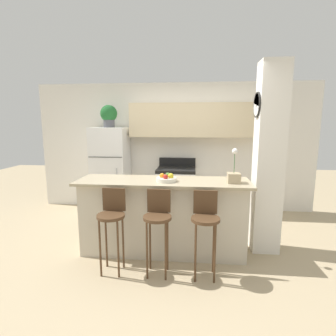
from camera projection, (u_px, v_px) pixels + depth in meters
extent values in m
plane|color=tan|center=(163.00, 251.00, 3.66)|extent=(14.00, 14.00, 0.00)
cube|color=white|center=(174.00, 147.00, 5.35)|extent=(5.60, 0.06, 2.55)
cube|color=beige|center=(194.00, 120.00, 5.03)|extent=(2.49, 0.32, 0.64)
cube|color=white|center=(177.00, 133.00, 5.13)|extent=(0.75, 0.28, 0.12)
cube|color=white|center=(269.00, 160.00, 3.51)|extent=(0.36, 0.32, 2.55)
cylinder|color=black|center=(257.00, 105.00, 3.40)|extent=(0.02, 0.33, 0.33)
cylinder|color=white|center=(257.00, 105.00, 3.40)|extent=(0.01, 0.29, 0.29)
cube|color=beige|center=(163.00, 218.00, 3.57)|extent=(2.17, 0.54, 0.98)
cube|color=tan|center=(163.00, 181.00, 3.49)|extent=(2.29, 0.66, 0.03)
cube|color=white|center=(111.00, 184.00, 5.23)|extent=(0.67, 0.61, 1.14)
cube|color=white|center=(110.00, 141.00, 5.09)|extent=(0.67, 0.61, 0.54)
cube|color=#333333|center=(105.00, 157.00, 4.83)|extent=(0.64, 0.01, 0.01)
cylinder|color=#B2B2B7|center=(117.00, 185.00, 4.89)|extent=(0.02, 0.02, 0.63)
cube|color=white|center=(176.00, 193.00, 5.12)|extent=(0.73, 0.65, 0.85)
cube|color=black|center=(176.00, 170.00, 5.04)|extent=(0.73, 0.65, 0.06)
cube|color=black|center=(177.00, 162.00, 5.32)|extent=(0.73, 0.04, 0.16)
cube|color=black|center=(175.00, 195.00, 4.79)|extent=(0.44, 0.01, 0.27)
cylinder|color=#4C331E|center=(111.00, 216.00, 3.03)|extent=(0.33, 0.33, 0.03)
cube|color=#4C331E|center=(114.00, 199.00, 3.14)|extent=(0.28, 0.02, 0.28)
cylinder|color=#4C331E|center=(100.00, 249.00, 3.00)|extent=(0.02, 0.02, 0.68)
cylinder|color=#4C331E|center=(118.00, 250.00, 2.98)|extent=(0.02, 0.02, 0.68)
cylinder|color=#4C331E|center=(106.00, 241.00, 3.21)|extent=(0.02, 0.02, 0.68)
cylinder|color=#4C331E|center=(123.00, 241.00, 3.19)|extent=(0.02, 0.02, 0.68)
cylinder|color=#4C331E|center=(157.00, 218.00, 2.98)|extent=(0.33, 0.33, 0.03)
cube|color=#4C331E|center=(159.00, 201.00, 3.09)|extent=(0.28, 0.02, 0.28)
cylinder|color=#4C331E|center=(147.00, 251.00, 2.95)|extent=(0.02, 0.02, 0.68)
cylinder|color=#4C331E|center=(166.00, 252.00, 2.93)|extent=(0.02, 0.02, 0.68)
cylinder|color=#4C331E|center=(150.00, 243.00, 3.16)|extent=(0.02, 0.02, 0.68)
cylinder|color=#4C331E|center=(168.00, 243.00, 3.13)|extent=(0.02, 0.02, 0.68)
cylinder|color=#4C331E|center=(206.00, 219.00, 2.93)|extent=(0.33, 0.33, 0.03)
cube|color=#4C331E|center=(205.00, 202.00, 3.04)|extent=(0.28, 0.02, 0.28)
cylinder|color=#4C331E|center=(195.00, 253.00, 2.90)|extent=(0.02, 0.02, 0.68)
cylinder|color=#4C331E|center=(215.00, 254.00, 2.87)|extent=(0.02, 0.02, 0.68)
cylinder|color=#4C331E|center=(195.00, 245.00, 3.10)|extent=(0.02, 0.02, 0.68)
cylinder|color=#4C331E|center=(213.00, 245.00, 3.08)|extent=(0.02, 0.02, 0.68)
cylinder|color=#4C4C51|center=(109.00, 124.00, 5.03)|extent=(0.21, 0.21, 0.14)
sphere|color=#1E5B28|center=(109.00, 114.00, 5.00)|extent=(0.32, 0.32, 0.32)
cube|color=tan|center=(234.00, 178.00, 3.32)|extent=(0.16, 0.16, 0.13)
cylinder|color=#386633|center=(234.00, 163.00, 3.29)|extent=(0.01, 0.01, 0.26)
sphere|color=white|center=(235.00, 151.00, 3.26)|extent=(0.07, 0.07, 0.07)
cylinder|color=silver|center=(166.00, 179.00, 3.41)|extent=(0.27, 0.27, 0.05)
sphere|color=gold|center=(171.00, 176.00, 3.39)|extent=(0.07, 0.07, 0.07)
sphere|color=#4C7F2D|center=(168.00, 175.00, 3.46)|extent=(0.07, 0.07, 0.07)
sphere|color=orange|center=(162.00, 176.00, 3.42)|extent=(0.07, 0.07, 0.07)
sphere|color=red|center=(165.00, 177.00, 3.34)|extent=(0.06, 0.06, 0.06)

